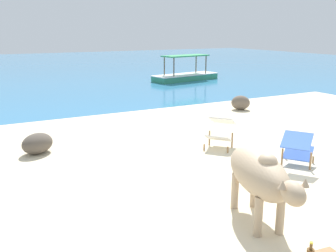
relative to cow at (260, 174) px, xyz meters
name	(u,v)px	position (x,y,z in m)	size (l,w,h in m)	color
sand_beach	(270,199)	(0.69, 0.49, -0.71)	(18.00, 14.00, 0.04)	beige
water_surface	(33,70)	(0.69, 22.49, -0.73)	(60.00, 36.00, 0.03)	teal
cow	(260,174)	(0.00, 0.00, 0.00)	(0.95, 1.87, 1.05)	tan
deck_chair_near	(298,148)	(2.10, 1.31, -0.31)	(0.93, 0.87, 0.68)	olive
deck_chair_far	(220,130)	(1.56, 3.03, -0.31)	(0.93, 0.90, 0.68)	olive
shore_rock_large	(37,143)	(-2.11, 4.49, -0.47)	(0.71, 0.52, 0.43)	brown
shore_rock_medium	(241,103)	(4.54, 6.04, -0.46)	(0.60, 0.45, 0.47)	#6B5B4C
boat_green	(185,75)	(6.82, 13.41, -0.44)	(3.82, 1.77, 1.29)	#338E66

